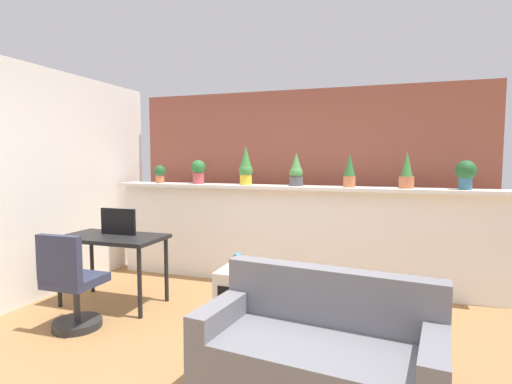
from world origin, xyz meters
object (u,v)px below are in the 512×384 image
(potted_plant_2, at_px, (246,167))
(tv_monitor, at_px, (118,222))
(office_chair, at_px, (72,289))
(side_cube_shelf, at_px, (239,295))
(couch, at_px, (319,354))
(potted_plant_6, at_px, (466,173))
(potted_plant_3, at_px, (296,171))
(vase_on_shelf, at_px, (238,262))
(potted_plant_1, at_px, (198,171))
(desk, at_px, (113,243))
(potted_plant_0, at_px, (160,173))
(potted_plant_5, at_px, (407,172))
(potted_plant_4, at_px, (350,171))

(potted_plant_2, bearing_deg, tv_monitor, -133.72)
(potted_plant_2, relative_size, office_chair, 0.54)
(tv_monitor, relative_size, side_cube_shelf, 0.85)
(office_chair, bearing_deg, couch, -7.48)
(potted_plant_6, height_order, tv_monitor, potted_plant_6)
(potted_plant_3, xyz_separation_m, couch, (0.65, -2.20, -1.14))
(vase_on_shelf, bearing_deg, couch, -46.68)
(side_cube_shelf, height_order, vase_on_shelf, vase_on_shelf)
(potted_plant_1, distance_m, potted_plant_6, 3.17)
(potted_plant_2, xyz_separation_m, desk, (-1.09, -1.20, -0.81))
(potted_plant_0, relative_size, potted_plant_1, 0.77)
(potted_plant_0, bearing_deg, potted_plant_2, 0.08)
(potted_plant_1, xyz_separation_m, couch, (1.97, -2.21, -1.13))
(potted_plant_5, bearing_deg, vase_on_shelf, -142.69)
(desk, height_order, tv_monitor, tv_monitor)
(potted_plant_5, relative_size, vase_on_shelf, 2.70)
(potted_plant_5, distance_m, potted_plant_6, 0.59)
(potted_plant_5, relative_size, tv_monitor, 0.98)
(potted_plant_0, bearing_deg, side_cube_shelf, -36.76)
(potted_plant_0, height_order, desk, potted_plant_0)
(potted_plant_2, bearing_deg, couch, -59.35)
(potted_plant_3, relative_size, potted_plant_4, 1.03)
(potted_plant_0, xyz_separation_m, side_cube_shelf, (1.59, -1.19, -1.13))
(potted_plant_6, bearing_deg, potted_plant_4, -178.90)
(potted_plant_4, xyz_separation_m, tv_monitor, (-2.35, -1.12, -0.54))
(tv_monitor, bearing_deg, potted_plant_6, 17.82)
(potted_plant_5, xyz_separation_m, couch, (-0.60, -2.21, -1.15))
(potted_plant_6, height_order, side_cube_shelf, potted_plant_6)
(potted_plant_0, relative_size, potted_plant_3, 0.60)
(desk, bearing_deg, potted_plant_2, 47.82)
(potted_plant_6, height_order, desk, potted_plant_6)
(potted_plant_4, height_order, potted_plant_5, potted_plant_5)
(potted_plant_2, xyz_separation_m, potted_plant_5, (1.90, 0.02, -0.05))
(office_chair, bearing_deg, potted_plant_0, 96.66)
(tv_monitor, distance_m, couch, 2.68)
(potted_plant_5, bearing_deg, potted_plant_0, -179.69)
(potted_plant_6, bearing_deg, potted_plant_1, -179.91)
(potted_plant_1, distance_m, potted_plant_4, 1.95)
(potted_plant_1, relative_size, potted_plant_3, 0.78)
(potted_plant_6, xyz_separation_m, side_cube_shelf, (-2.14, -1.22, -1.18))
(potted_plant_2, bearing_deg, potted_plant_4, -0.03)
(potted_plant_1, relative_size, vase_on_shelf, 2.05)
(potted_plant_5, xyz_separation_m, potted_plant_6, (0.59, 0.01, -0.00))
(potted_plant_0, distance_m, potted_plant_4, 2.52)
(potted_plant_6, height_order, office_chair, potted_plant_6)
(vase_on_shelf, bearing_deg, potted_plant_6, 29.06)
(vase_on_shelf, bearing_deg, potted_plant_2, 106.10)
(couch, bearing_deg, side_cube_shelf, 133.32)
(office_chair, height_order, vase_on_shelf, office_chair)
(desk, distance_m, side_cube_shelf, 1.51)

